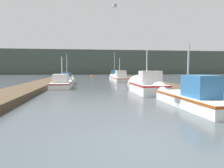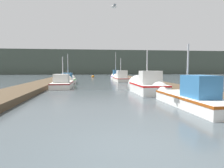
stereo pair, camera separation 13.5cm
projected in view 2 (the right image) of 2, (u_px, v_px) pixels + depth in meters
ground_plane at (139, 149)px, 4.31m from camera, size 200.00×200.00×0.00m
dock_left at (40, 85)px, 19.44m from camera, size 2.56×40.00×0.35m
dock_right at (154, 84)px, 20.82m from camera, size 2.56×40.00×0.35m
distant_shore_ridge at (91, 63)px, 67.19m from camera, size 120.00×16.00×7.39m
fishing_boat_0 at (183, 96)px, 9.73m from camera, size 1.53×6.36×3.28m
fishing_boat_1 at (145, 86)px, 14.68m from camera, size 1.87×4.76×3.56m
fishing_boat_2 at (63, 83)px, 18.74m from camera, size 1.67×5.54×3.34m
fishing_boat_3 at (68, 80)px, 23.40m from camera, size 1.60×5.10×3.84m
fishing_boat_4 at (120, 78)px, 27.74m from camera, size 1.78×5.08×3.68m
fishing_boat_5 at (116, 76)px, 32.42m from camera, size 1.55×4.38×4.71m
mooring_piling_0 at (67, 75)px, 34.04m from camera, size 0.29×0.29×1.33m
mooring_piling_1 at (116, 75)px, 38.74m from camera, size 0.33×0.33×1.05m
channel_buoy at (93, 77)px, 39.68m from camera, size 0.55×0.55×1.05m
seagull_lead at (114, 7)px, 9.29m from camera, size 0.29×0.56×0.12m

